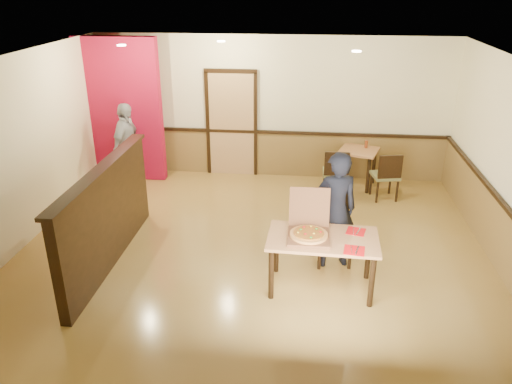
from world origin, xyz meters
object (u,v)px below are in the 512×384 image
at_px(condiment, 366,144).
at_px(main_table, 323,245).
at_px(diner_chair, 333,223).
at_px(side_chair_right, 387,174).
at_px(side_table, 358,158).
at_px(passerby, 127,146).
at_px(side_chair_left, 336,172).
at_px(pizza_box, 309,231).
at_px(diner, 335,210).

bearing_deg(condiment, main_table, -103.23).
relative_size(diner_chair, condiment, 6.98).
xyz_separation_m(main_table, side_chair_right, (1.20, 2.99, -0.15)).
relative_size(side_chair_right, side_table, 1.04).
xyz_separation_m(side_chair_right, passerby, (-4.86, 0.11, 0.33)).
relative_size(diner_chair, side_chair_right, 1.15).
bearing_deg(side_table, side_chair_left, -125.97).
bearing_deg(side_chair_left, pizza_box, 80.84).
relative_size(side_chair_right, pizza_box, 1.45).
xyz_separation_m(side_chair_left, passerby, (-3.95, 0.11, 0.31)).
relative_size(passerby, pizza_box, 2.64).
height_order(side_chair_right, passerby, passerby).
distance_m(side_chair_left, passerby, 3.96).
xyz_separation_m(side_chair_left, pizza_box, (-0.47, -2.98, 0.31)).
xyz_separation_m(diner, passerby, (-3.83, 2.48, -0.02)).
bearing_deg(diner, condiment, -118.55).
bearing_deg(pizza_box, side_table, 74.75).
bearing_deg(side_table, condiment, 43.89).
bearing_deg(passerby, side_chair_right, -85.11).
xyz_separation_m(diner_chair, pizza_box, (-0.34, -0.76, 0.25)).
distance_m(diner_chair, side_chair_left, 2.22).
relative_size(diner, pizza_box, 2.71).
height_order(main_table, side_chair_left, side_chair_left).
relative_size(main_table, passerby, 0.86).
bearing_deg(condiment, diner, -102.81).
distance_m(diner_chair, pizza_box, 0.87).
xyz_separation_m(side_chair_right, diner, (-1.03, -2.37, 0.35)).
bearing_deg(main_table, diner_chair, 79.97).
relative_size(side_table, diner, 0.51).
xyz_separation_m(passerby, pizza_box, (3.48, -3.09, -0.00)).
xyz_separation_m(side_table, diner, (-0.57, -2.99, 0.28)).
relative_size(diner_chair, side_chair_left, 1.11).
bearing_deg(side_chair_left, condiment, -128.23).
bearing_deg(main_table, passerby, 141.53).
height_order(diner_chair, diner, diner).
height_order(side_chair_left, side_table, side_chair_left).
distance_m(passerby, pizza_box, 4.65).
bearing_deg(main_table, diner, 76.48).
relative_size(side_chair_left, condiment, 6.28).
distance_m(side_chair_left, pizza_box, 3.03).
bearing_deg(diner_chair, main_table, -108.97).
bearing_deg(side_chair_right, side_chair_left, -11.86).
height_order(side_chair_right, side_table, side_chair_right).
xyz_separation_m(diner, pizza_box, (-0.35, -0.61, -0.02)).
relative_size(side_table, pizza_box, 1.39).
bearing_deg(side_chair_left, side_table, -126.15).
bearing_deg(diner_chair, side_chair_left, 79.59).
bearing_deg(condiment, side_chair_left, -128.05).
xyz_separation_m(side_chair_left, side_chair_right, (0.91, 0.00, -0.02)).
height_order(diner, condiment, diner).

